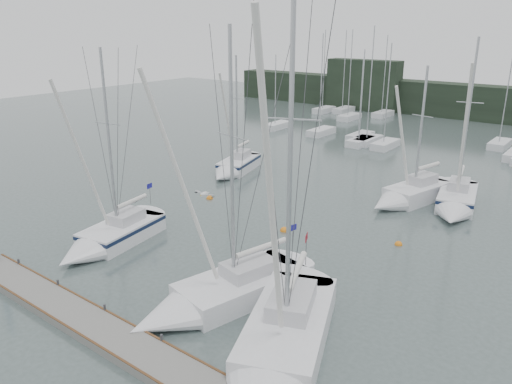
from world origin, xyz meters
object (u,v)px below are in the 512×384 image
sailboat_near_center (207,300)px  sailboat_mid_d (456,203)px  sailboat_mid_c (406,197)px  buoy_c (210,199)px  sailboat_near_left (105,240)px  buoy_b (398,245)px  buoy_a (284,231)px  sailboat_near_right (277,360)px  sailboat_mid_a (233,168)px

sailboat_near_center → sailboat_mid_d: (5.45, 21.55, 0.07)m
sailboat_mid_c → buoy_c: sailboat_mid_c is taller
sailboat_near_left → buoy_b: size_ratio=26.54×
buoy_b → sailboat_mid_c: bearing=108.9°
sailboat_mid_c → buoy_c: (-13.05, -8.48, -0.61)m
sailboat_mid_d → buoy_a: sailboat_mid_d is taller
sailboat_near_right → buoy_b: bearing=71.7°
sailboat_near_right → sailboat_mid_a: size_ratio=1.47×
buoy_b → buoy_c: bearing=-177.0°
sailboat_mid_d → buoy_a: 13.67m
buoy_a → buoy_b: size_ratio=1.17×
sailboat_mid_c → buoy_b: size_ratio=22.92×
buoy_c → buoy_b: bearing=3.0°
sailboat_near_left → buoy_c: 11.07m
sailboat_near_left → buoy_b: 18.65m
sailboat_mid_d → buoy_b: size_ratio=27.20×
sailboat_near_left → buoy_c: (-1.24, 10.98, -0.57)m
sailboat_near_left → buoy_a: (7.34, 9.18, -0.57)m
buoy_a → buoy_c: buoy_a is taller
sailboat_near_right → sailboat_mid_a: (-19.67, 20.70, -0.04)m
sailboat_near_left → buoy_a: 11.77m
sailboat_mid_a → sailboat_mid_d: sailboat_mid_d is taller
sailboat_mid_c → sailboat_mid_d: 3.67m
sailboat_mid_a → sailboat_mid_d: size_ratio=0.86×
sailboat_near_right → buoy_a: size_ratio=29.36×
sailboat_near_left → sailboat_mid_c: sailboat_near_left is taller
sailboat_near_center → sailboat_mid_c: (1.86, 20.81, 0.06)m
sailboat_mid_a → sailboat_mid_c: (16.09, 1.87, 0.02)m
sailboat_near_left → sailboat_mid_c: bearing=49.3°
sailboat_mid_c → buoy_b: sailboat_mid_c is taller
sailboat_mid_c → buoy_a: 11.23m
sailboat_mid_d → buoy_a: size_ratio=23.19×
buoy_a → sailboat_mid_c: bearing=66.5°
sailboat_near_center → sailboat_near_right: sailboat_near_right is taller
sailboat_near_center → buoy_b: size_ratio=29.43×
sailboat_near_center → buoy_b: 13.90m
sailboat_mid_a → sailboat_mid_c: 16.20m
sailboat_near_right → sailboat_mid_d: bearing=67.9°
sailboat_near_right → buoy_a: (-8.06, 12.28, -0.62)m
sailboat_near_left → sailboat_near_right: bearing=-20.9°
sailboat_near_right → buoy_c: size_ratio=31.49×
sailboat_near_center → sailboat_mid_d: 22.23m
sailboat_near_center → sailboat_mid_d: size_ratio=1.08×
sailboat_near_left → buoy_c: size_ratio=24.27×
sailboat_near_left → sailboat_mid_c: 22.76m
sailboat_near_right → buoy_a: bearing=101.2°
sailboat_near_center → buoy_c: size_ratio=26.91×
sailboat_mid_d → sailboat_mid_a: bearing=175.7°
sailboat_mid_a → buoy_c: sailboat_mid_a is taller
sailboat_mid_c → buoy_a: (-4.47, -10.28, -0.61)m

